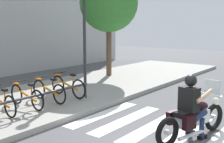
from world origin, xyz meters
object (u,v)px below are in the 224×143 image
at_px(bicycle_4, 0,102).
at_px(bicycle_5, 26,96).
at_px(tree_near_rack, 109,3).
at_px(street_lamp, 84,18).
at_px(motorcycle, 193,118).
at_px(rider, 191,102).
at_px(bicycle_6, 49,91).
at_px(bicycle_7, 68,86).

relative_size(bicycle_4, bicycle_5, 0.94).
distance_m(bicycle_4, tree_near_rack, 7.28).
relative_size(street_lamp, tree_near_rack, 0.95).
bearing_deg(motorcycle, rider, 162.21).
relative_size(bicycle_4, bicycle_6, 0.95).
relative_size(rider, bicycle_4, 0.92).
bearing_deg(tree_near_rack, bicycle_6, -163.24).
distance_m(motorcycle, tree_near_rack, 8.11).
bearing_deg(bicycle_6, bicycle_7, -0.03).
bearing_deg(rider, bicycle_7, 81.83).
bearing_deg(bicycle_4, bicycle_7, -0.02).
height_order(motorcycle, bicycle_5, motorcycle).
xyz_separation_m(motorcycle, bicycle_5, (-1.05, 4.49, 0.02)).
xyz_separation_m(rider, bicycle_7, (0.64, 4.46, -0.33)).
xyz_separation_m(bicycle_5, bicycle_7, (1.62, -0.00, 0.02)).
height_order(rider, bicycle_6, rider).
bearing_deg(bicycle_6, street_lamp, 20.90).
distance_m(motorcycle, rider, 0.38).
xyz_separation_m(motorcycle, bicycle_4, (-1.86, 4.49, 0.02)).
height_order(bicycle_5, bicycle_6, bicycle_6).
height_order(bicycle_4, bicycle_7, bicycle_7).
bearing_deg(rider, tree_near_rack, 51.61).
bearing_deg(street_lamp, bicycle_4, -166.41).
bearing_deg(bicycle_7, bicycle_4, 179.98).
distance_m(rider, street_lamp, 6.41).
height_order(motorcycle, rider, rider).
relative_size(motorcycle, bicycle_5, 1.33).
xyz_separation_m(motorcycle, bicycle_7, (0.57, 4.49, 0.04)).
bearing_deg(motorcycle, bicycle_7, 82.80).
distance_m(bicycle_4, bicycle_6, 1.62).
bearing_deg(bicycle_6, bicycle_5, 179.95).
distance_m(motorcycle, bicycle_6, 4.49).
bearing_deg(bicycle_4, rider, -68.21).
bearing_deg(bicycle_7, bicycle_6, 179.97).
distance_m(street_lamp, tree_near_rack, 2.24).
xyz_separation_m(rider, tree_near_rack, (4.70, 5.93, 2.63)).
distance_m(bicycle_6, tree_near_rack, 5.89).
xyz_separation_m(bicycle_7, tree_near_rack, (4.06, 1.47, 2.96)).
distance_m(rider, tree_near_rack, 8.01).
xyz_separation_m(bicycle_4, bicycle_6, (1.62, -0.00, 0.01)).
distance_m(bicycle_5, bicycle_6, 0.81).
bearing_deg(bicycle_6, motorcycle, -86.92).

